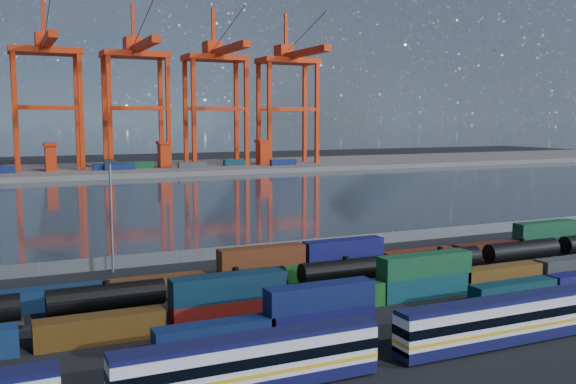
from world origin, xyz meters
name	(u,v)px	position (x,y,z in m)	size (l,w,h in m)	color
ground	(385,293)	(0.00, 0.00, 0.00)	(700.00, 700.00, 0.00)	black
harbor_water	(175,200)	(0.00, 105.00, 0.01)	(700.00, 700.00, 0.00)	#272E38
far_quay	(112,170)	(0.00, 210.00, 1.00)	(700.00, 70.00, 2.00)	#514F4C
distant_mountains	(38,36)	(63.02, 1600.00, 220.29)	(2470.00, 1100.00, 520.00)	#1E2630
passenger_train	(250,364)	(-26.82, -21.11, 2.42)	(74.70, 2.80, 4.81)	silver
container_row_south	(371,307)	(-8.50, -10.22, 1.95)	(139.73, 2.44, 5.19)	#393C3E
container_row_mid	(353,290)	(-6.90, -3.59, 2.02)	(141.97, 2.59, 5.52)	#484A4D
container_row_north	(436,252)	(16.08, 10.38, 2.00)	(140.86, 2.45, 5.23)	#101C50
tanker_string	(394,266)	(4.58, 4.73, 2.08)	(121.98, 2.90, 4.15)	black
waterfront_fence	(293,246)	(0.00, 28.00, 1.00)	(160.12, 0.12, 2.20)	#595B5E
yard_light_mast	(111,209)	(-30.00, 26.00, 9.30)	(1.60, 0.40, 16.60)	slate
gantry_cranes	(92,67)	(-7.50, 203.12, 43.38)	(202.22, 52.26, 70.77)	red
quay_containers	(89,167)	(-11.00, 195.46, 3.30)	(172.58, 10.99, 2.60)	navy
straddle_carriers	(109,155)	(-2.50, 200.00, 7.82)	(140.00, 7.00, 11.10)	red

